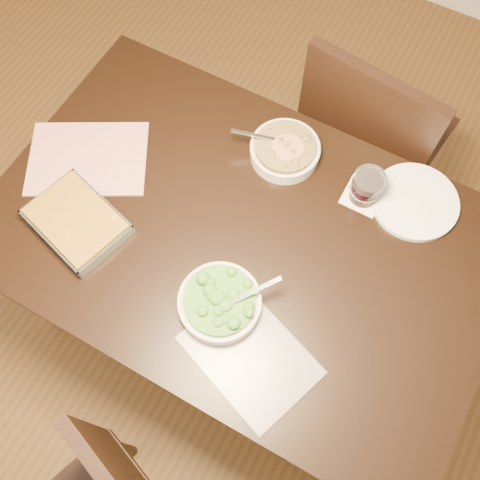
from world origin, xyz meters
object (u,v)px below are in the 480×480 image
at_px(stew_bowl, 285,150).
at_px(baking_dish, 77,222).
at_px(chair_far, 369,137).
at_px(broccoli_bowl, 220,303).
at_px(dinner_plate, 415,202).
at_px(wine_tumbler, 367,187).
at_px(table, 241,249).

xyz_separation_m(stew_bowl, baking_dish, (-0.39, -0.48, -0.01)).
xyz_separation_m(baking_dish, chair_far, (0.57, 0.83, -0.24)).
bearing_deg(stew_bowl, broccoli_bowl, -82.60).
bearing_deg(broccoli_bowl, stew_bowl, 97.40).
bearing_deg(dinner_plate, wine_tumbler, -159.80).
height_order(table, wine_tumbler, wine_tumbler).
distance_m(stew_bowl, broccoli_bowl, 0.50).
bearing_deg(wine_tumbler, stew_bowl, 176.82).
bearing_deg(dinner_plate, baking_dish, -146.81).
distance_m(stew_bowl, dinner_plate, 0.40).
bearing_deg(table, chair_far, 75.97).
bearing_deg(chair_far, stew_bowl, 70.93).
xyz_separation_m(broccoli_bowl, dinner_plate, (0.33, 0.53, -0.02)).
bearing_deg(broccoli_bowl, baking_dish, 178.38).
height_order(stew_bowl, baking_dish, stew_bowl).
relative_size(broccoli_bowl, baking_dish, 0.72).
height_order(broccoli_bowl, dinner_plate, broccoli_bowl).
bearing_deg(stew_bowl, wine_tumbler, -3.18).
distance_m(baking_dish, dinner_plate, 0.94).
distance_m(broccoli_bowl, dinner_plate, 0.62).
bearing_deg(baking_dish, stew_bowl, 66.01).
height_order(broccoli_bowl, wine_tumbler, wine_tumbler).
bearing_deg(table, stew_bowl, 92.83).
xyz_separation_m(stew_bowl, wine_tumbler, (0.26, -0.01, 0.03)).
distance_m(broccoli_bowl, baking_dish, 0.46).
distance_m(baking_dish, chair_far, 1.03).
distance_m(stew_bowl, baking_dish, 0.62).
bearing_deg(chair_far, baking_dish, 62.98).
relative_size(stew_bowl, baking_dish, 0.72).
xyz_separation_m(stew_bowl, dinner_plate, (0.39, 0.04, -0.02)).
distance_m(wine_tumbler, dinner_plate, 0.15).
bearing_deg(chair_far, broccoli_bowl, 89.99).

